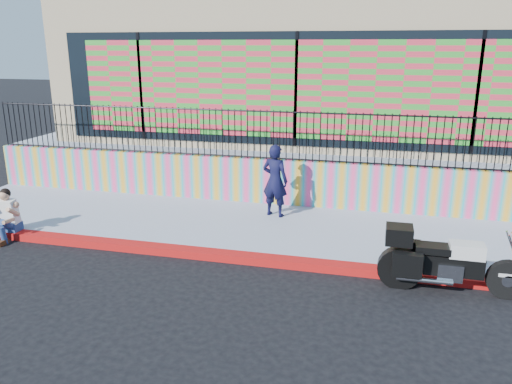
% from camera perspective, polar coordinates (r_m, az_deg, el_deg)
% --- Properties ---
extents(ground, '(90.00, 90.00, 0.00)m').
position_cam_1_polar(ground, '(9.44, 0.01, -8.09)').
color(ground, black).
rests_on(ground, ground).
extents(red_curb, '(16.00, 0.30, 0.15)m').
position_cam_1_polar(red_curb, '(9.41, 0.01, -7.67)').
color(red_curb, '#AD140C').
rests_on(red_curb, ground).
extents(sidewalk, '(16.00, 3.00, 0.15)m').
position_cam_1_polar(sidewalk, '(10.90, 2.11, -4.23)').
color(sidewalk, '#939EB1').
rests_on(sidewalk, ground).
extents(mural_wall, '(16.00, 0.20, 1.10)m').
position_cam_1_polar(mural_wall, '(12.20, 3.69, 1.10)').
color(mural_wall, '#FF4386').
rests_on(mural_wall, sidewalk).
extents(metal_fence, '(15.80, 0.04, 1.20)m').
position_cam_1_polar(metal_fence, '(11.95, 3.79, 6.42)').
color(metal_fence, black).
rests_on(metal_fence, mural_wall).
extents(elevated_platform, '(16.00, 10.00, 1.25)m').
position_cam_1_polar(elevated_platform, '(17.14, 6.77, 5.22)').
color(elevated_platform, '#939EB1').
rests_on(elevated_platform, ground).
extents(storefront_building, '(14.00, 8.06, 4.00)m').
position_cam_1_polar(storefront_building, '(16.61, 6.98, 13.99)').
color(storefront_building, tan).
rests_on(storefront_building, elevated_platform).
extents(police_motorcycle, '(2.31, 0.76, 1.44)m').
position_cam_1_polar(police_motorcycle, '(8.74, 21.39, -7.05)').
color(police_motorcycle, black).
rests_on(police_motorcycle, ground).
extents(police_officer, '(0.68, 0.53, 1.66)m').
position_cam_1_polar(police_officer, '(11.28, 2.19, 1.32)').
color(police_officer, black).
rests_on(police_officer, sidewalk).
extents(seated_man, '(0.54, 0.71, 1.06)m').
position_cam_1_polar(seated_man, '(11.57, -26.85, -2.86)').
color(seated_man, navy).
rests_on(seated_man, ground).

